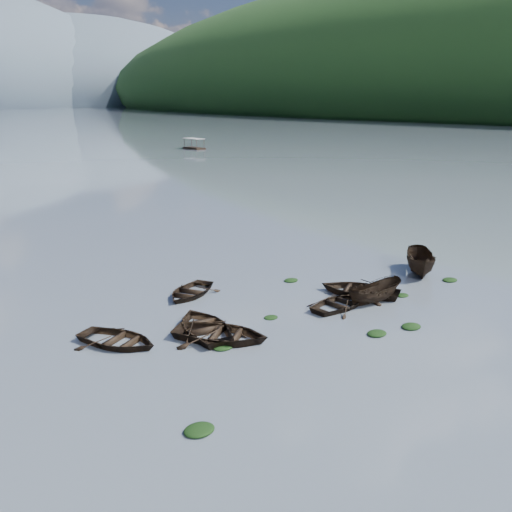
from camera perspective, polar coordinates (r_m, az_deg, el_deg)
ground_plane at (r=28.72m, az=14.95°, el=-8.97°), size 2400.00×2400.00×0.00m
haze_mtn_d at (r=977.08m, az=-17.71°, el=14.17°), size 520.00×520.00×220.00m
rowboat_0 at (r=28.80m, az=-3.55°, el=-8.37°), size 5.71×5.99×1.01m
rowboat_1 at (r=29.78m, az=-5.11°, el=-7.57°), size 4.39×5.41×0.99m
rowboat_2 at (r=34.51m, az=11.72°, el=-4.54°), size 4.02×1.83×1.51m
rowboat_3 at (r=35.71m, az=10.30°, el=-3.77°), size 5.38×5.91×1.00m
rowboat_4 at (r=33.36m, az=8.42°, el=-5.08°), size 4.25×3.19×0.84m
rowboat_5 at (r=40.82m, az=16.08°, el=-1.67°), size 4.80×4.63×1.87m
rowboat_6 at (r=29.05m, az=-13.65°, el=-8.58°), size 4.68×5.20×0.89m
rowboat_7 at (r=35.20m, az=-6.62°, el=-3.90°), size 5.01×4.59×0.85m
weed_clump_0 at (r=21.68m, az=-5.70°, el=-17.08°), size 1.19×0.97×0.26m
weed_clump_1 at (r=29.99m, az=11.99°, el=-7.69°), size 1.11×0.89×0.24m
weed_clump_2 at (r=31.28m, az=15.25°, el=-6.92°), size 1.13×0.91×0.25m
weed_clump_3 at (r=35.96m, az=14.42°, el=-3.88°), size 0.84×0.71×0.19m
weed_clump_4 at (r=39.78m, az=18.81°, el=-2.35°), size 1.09×0.86×0.22m
weed_clump_5 at (r=27.93m, az=-3.33°, el=-9.16°), size 1.07×0.86×0.23m
weed_clump_6 at (r=31.46m, az=1.50°, el=-6.21°), size 0.82×0.68×0.17m
weed_clump_7 at (r=37.66m, az=3.52°, el=-2.52°), size 1.00×0.80×0.22m
pontoon_right at (r=137.12m, az=-6.21°, el=10.59°), size 2.70×6.23×2.37m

